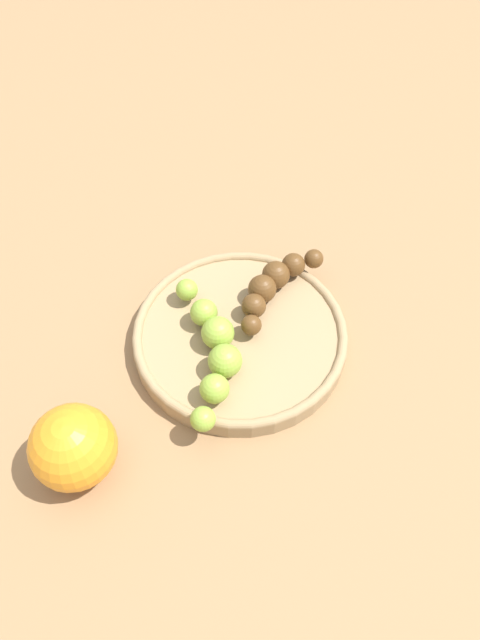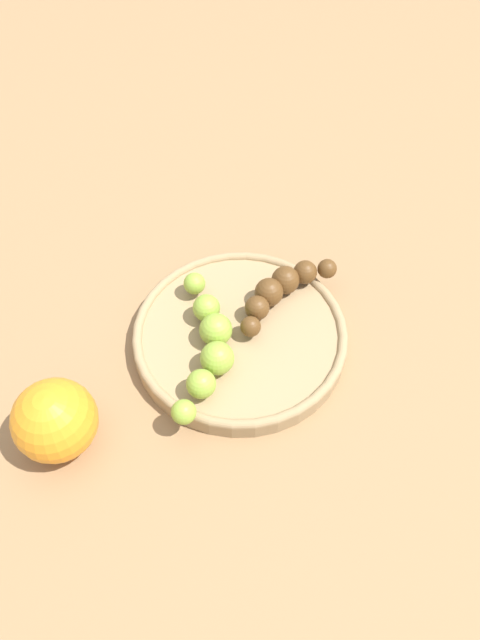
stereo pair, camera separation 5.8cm
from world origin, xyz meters
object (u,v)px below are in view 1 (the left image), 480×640
(banana_green, at_px, (213,347))
(banana_overripe, at_px, (273,284))
(fruit_bowl, at_px, (240,335))
(orange_fruit, at_px, (73,447))

(banana_green, relative_size, banana_overripe, 1.26)
(fruit_bowl, distance_m, banana_overripe, 0.06)
(fruit_bowl, bearing_deg, banana_overripe, -18.11)
(fruit_bowl, xyz_separation_m, banana_overripe, (0.06, -0.02, 0.02))
(banana_green, relative_size, orange_fruit, 2.10)
(fruit_bowl, bearing_deg, orange_fruit, 150.58)
(banana_green, height_order, orange_fruit, orange_fruit)
(fruit_bowl, xyz_separation_m, orange_fruit, (-0.17, 0.10, 0.03))
(banana_overripe, bearing_deg, banana_green, 90.92)
(banana_overripe, relative_size, orange_fruit, 1.67)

